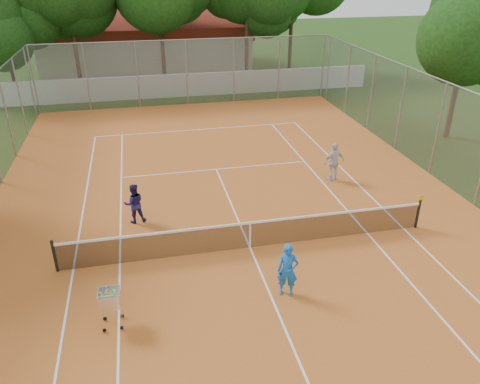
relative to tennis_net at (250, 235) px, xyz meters
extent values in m
plane|color=#1B370F|center=(0.00, 0.00, -0.51)|extent=(120.00, 120.00, 0.00)
cube|color=#C06525|center=(0.00, 0.00, -0.50)|extent=(18.00, 34.00, 0.02)
cube|color=white|center=(0.00, 0.00, -0.49)|extent=(10.98, 23.78, 0.01)
cube|color=black|center=(0.00, 0.00, 0.00)|extent=(11.88, 0.10, 0.98)
cube|color=slate|center=(0.00, 0.00, 1.49)|extent=(18.00, 34.00, 4.00)
cube|color=white|center=(0.00, 19.00, 0.24)|extent=(26.00, 0.30, 1.50)
cube|color=beige|center=(-2.00, 29.00, 1.69)|extent=(16.40, 9.00, 4.40)
cube|color=black|center=(0.00, 22.00, 4.49)|extent=(29.00, 19.00, 10.00)
imported|color=blue|center=(0.46, -2.48, 0.30)|extent=(0.67, 0.56, 1.59)
imported|color=#231B53|center=(-3.57, 2.50, 0.24)|extent=(0.77, 0.64, 1.45)
imported|color=silver|center=(4.61, 4.29, 0.33)|extent=(1.02, 0.58, 1.65)
cube|color=silver|center=(-4.24, -2.73, 0.09)|extent=(0.60, 0.60, 1.16)
camera|label=1|loc=(-3.05, -12.36, 7.93)|focal=35.00mm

